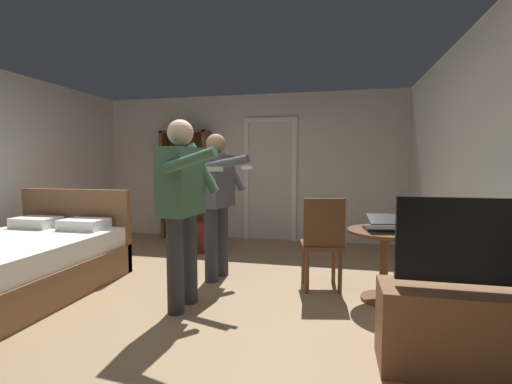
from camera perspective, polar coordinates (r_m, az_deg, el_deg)
ground_plane at (r=3.66m, az=-13.57°, el=-17.07°), size 6.87×6.87×0.00m
wall_back at (r=6.42m, az=-1.12°, el=3.95°), size 5.58×0.12×2.54m
wall_right at (r=3.28m, az=34.23°, el=2.54°), size 0.12×6.49×2.54m
doorway_frame at (r=6.25m, az=2.27°, el=3.46°), size 0.93×0.08×2.13m
bed at (r=4.55m, az=-33.53°, el=-9.40°), size 1.52×1.91×1.02m
bookshelf at (r=6.56m, az=-11.01°, el=1.81°), size 0.86×0.32×1.92m
tv_flatscreen at (r=2.77m, az=30.93°, el=-17.46°), size 1.10×0.40×1.13m
side_table at (r=3.74m, az=19.79°, el=-9.08°), size 0.71×0.71×0.70m
laptop at (r=3.64m, az=19.63°, el=-5.03°), size 0.37×0.37×0.16m
bottle_on_table at (r=3.62m, az=22.29°, el=-4.50°), size 0.06×0.06×0.22m
wooden_chair at (r=3.85m, az=10.57°, el=-7.48°), size 0.49×0.49×0.99m
person_blue_shirt at (r=3.33m, az=-11.65°, el=-1.16°), size 0.65×0.66×1.74m
person_striped_shirt at (r=4.14m, az=-6.22°, el=-0.47°), size 0.69×0.70×1.68m
suitcase_dark at (r=5.61m, az=-9.06°, el=-6.89°), size 0.63×0.42×0.47m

